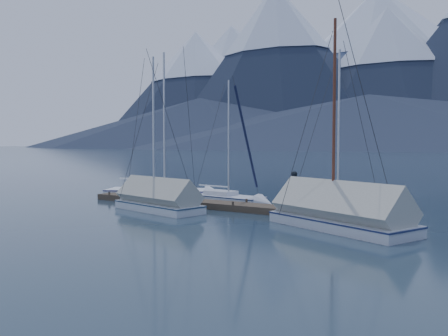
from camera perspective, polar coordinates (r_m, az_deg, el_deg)
The scene contains 9 objects.
ground at distance 24.02m, azimuth -2.60°, elevation -5.46°, with size 1000.00×1000.00×0.00m, color #162533.
dock at distance 25.65m, azimuth -0.00°, elevation -4.67°, with size 18.00×1.50×0.54m.
mooring_posts at distance 25.89m, azimuth -0.93°, elevation -4.06°, with size 15.12×1.52×0.35m.
sailboat_open_left at distance 31.47m, azimuth -6.18°, elevation -3.13°, with size 8.06×5.31×10.40m.
sailboat_open_mid at distance 28.26m, azimuth 1.24°, elevation -3.89°, with size 6.20×2.59×8.01m.
sailboat_open_right at distance 25.52m, azimuth 14.36°, elevation -4.68°, with size 7.23×4.38×9.25m.
sailboat_covered_near at distance 20.53m, azimuth 12.64°, elevation -5.63°, with size 7.68×4.90×9.61m.
sailboat_covered_far at distance 25.42m, azimuth -8.57°, elevation -4.04°, with size 6.55×3.19×8.83m.
person at distance 23.80m, azimuth 8.55°, elevation -2.56°, with size 0.66×0.43×1.80m, color black.
Camera 1 is at (13.77, -19.36, 3.53)m, focal length 38.00 mm.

